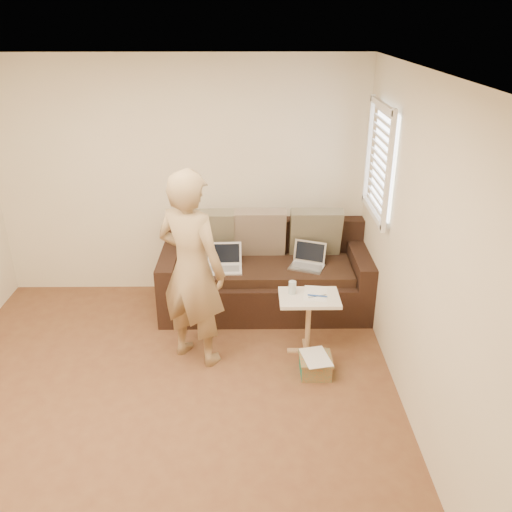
# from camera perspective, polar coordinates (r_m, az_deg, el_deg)

# --- Properties ---
(floor) EXTENTS (4.50, 4.50, 0.00)m
(floor) POSITION_cam_1_polar(r_m,az_deg,el_deg) (4.54, -10.38, -16.61)
(floor) COLOR brown
(floor) RESTS_ON ground
(ceiling) EXTENTS (4.50, 4.50, 0.00)m
(ceiling) POSITION_cam_1_polar(r_m,az_deg,el_deg) (3.46, -13.79, 17.98)
(ceiling) COLOR white
(ceiling) RESTS_ON wall_back
(wall_back) EXTENTS (4.00, 0.00, 4.00)m
(wall_back) POSITION_cam_1_polar(r_m,az_deg,el_deg) (5.89, -7.98, 8.03)
(wall_back) COLOR beige
(wall_back) RESTS_ON ground
(wall_right) EXTENTS (0.00, 4.50, 4.50)m
(wall_right) POSITION_cam_1_polar(r_m,az_deg,el_deg) (3.95, 17.95, -1.52)
(wall_right) COLOR beige
(wall_right) RESTS_ON ground
(window_blinds) EXTENTS (0.12, 0.88, 1.08)m
(window_blinds) POSITION_cam_1_polar(r_m,az_deg,el_deg) (5.16, 13.06, 9.86)
(window_blinds) COLOR white
(window_blinds) RESTS_ON wall_right
(sofa) EXTENTS (2.20, 0.95, 0.85)m
(sofa) POSITION_cam_1_polar(r_m,az_deg,el_deg) (5.72, 0.96, -1.66)
(sofa) COLOR black
(sofa) RESTS_ON ground
(pillow_left) EXTENTS (0.55, 0.29, 0.57)m
(pillow_left) POSITION_cam_1_polar(r_m,az_deg,el_deg) (5.77, -5.04, 2.43)
(pillow_left) COLOR #645A49
(pillow_left) RESTS_ON sofa
(pillow_mid) EXTENTS (0.55, 0.27, 0.57)m
(pillow_mid) POSITION_cam_1_polar(r_m,az_deg,el_deg) (5.76, 0.43, 2.50)
(pillow_mid) COLOR #7A6757
(pillow_mid) RESTS_ON sofa
(pillow_right) EXTENTS (0.55, 0.28, 0.57)m
(pillow_right) POSITION_cam_1_polar(r_m,az_deg,el_deg) (5.81, 6.37, 2.52)
(pillow_right) COLOR #645A49
(pillow_right) RESTS_ON sofa
(laptop_silver) EXTENTS (0.41, 0.36, 0.23)m
(laptop_silver) POSITION_cam_1_polar(r_m,az_deg,el_deg) (5.61, 5.41, -1.26)
(laptop_silver) COLOR #B7BABC
(laptop_silver) RESTS_ON sofa
(laptop_white) EXTENTS (0.36, 0.27, 0.26)m
(laptop_white) POSITION_cam_1_polar(r_m,az_deg,el_deg) (5.55, -3.36, -1.52)
(laptop_white) COLOR white
(laptop_white) RESTS_ON sofa
(person) EXTENTS (0.80, 0.72, 1.82)m
(person) POSITION_cam_1_polar(r_m,az_deg,el_deg) (4.70, -6.87, -1.42)
(person) COLOR #968452
(person) RESTS_ON ground
(side_table) EXTENTS (0.55, 0.38, 0.60)m
(side_table) POSITION_cam_1_polar(r_m,az_deg,el_deg) (5.05, 5.56, -7.29)
(side_table) COLOR silver
(side_table) RESTS_ON ground
(drinking_glass) EXTENTS (0.07, 0.07, 0.12)m
(drinking_glass) POSITION_cam_1_polar(r_m,az_deg,el_deg) (4.90, 3.90, -3.37)
(drinking_glass) COLOR silver
(drinking_glass) RESTS_ON side_table
(scissors) EXTENTS (0.20, 0.13, 0.02)m
(scissors) POSITION_cam_1_polar(r_m,az_deg,el_deg) (4.89, 6.57, -4.26)
(scissors) COLOR silver
(scissors) RESTS_ON side_table
(paper_on_table) EXTENTS (0.25, 0.33, 0.00)m
(paper_on_table) POSITION_cam_1_polar(r_m,az_deg,el_deg) (4.94, 6.36, -4.01)
(paper_on_table) COLOR white
(paper_on_table) RESTS_ON side_table
(striped_box) EXTENTS (0.29, 0.29, 0.18)m
(striped_box) POSITION_cam_1_polar(r_m,az_deg,el_deg) (4.89, 6.35, -11.52)
(striped_box) COLOR #D3541F
(striped_box) RESTS_ON ground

